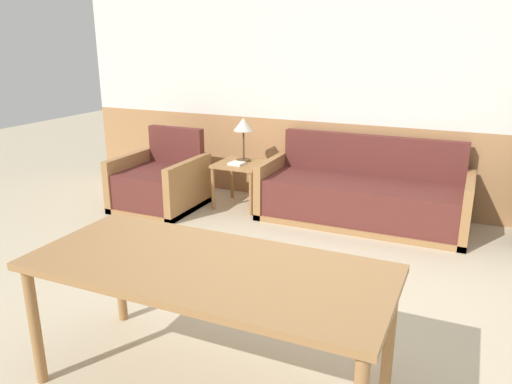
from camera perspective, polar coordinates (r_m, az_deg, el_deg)
ground_plane at (r=3.40m, az=2.67°, el=-15.09°), size 16.00×16.00×0.00m
wall_back at (r=5.43m, az=13.41°, el=11.87°), size 7.20×0.06×2.70m
couch at (r=5.17m, az=12.03°, el=-0.61°), size 2.06×0.79×0.85m
armchair at (r=5.61m, az=-10.89°, el=0.84°), size 0.84×0.85×0.84m
side_table at (r=5.50m, az=-1.76°, el=2.51°), size 0.52×0.52×0.50m
table_lamp at (r=5.48m, az=-1.44°, el=7.44°), size 0.22×0.22×0.48m
book_stack at (r=5.40m, az=-2.21°, el=3.28°), size 0.17×0.16×0.03m
dining_table at (r=2.58m, az=-5.53°, el=-9.60°), size 1.86×0.82×0.73m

